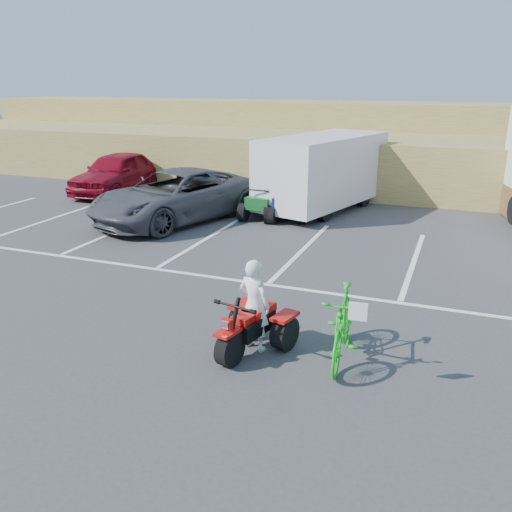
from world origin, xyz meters
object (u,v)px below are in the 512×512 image
(red_car, at_px, (116,172))
(quad_atv_blue, at_px, (285,219))
(quad_atv_green, at_px, (264,218))
(red_trike_atv, at_px, (249,352))
(green_dirt_bike, at_px, (342,325))
(grey_pickup, at_px, (175,196))
(rider, at_px, (254,305))
(cargo_trailer, at_px, (323,170))

(red_car, height_order, quad_atv_blue, red_car)
(red_car, relative_size, quad_atv_green, 2.85)
(red_trike_atv, distance_m, red_car, 13.63)
(red_trike_atv, relative_size, green_dirt_bike, 0.77)
(grey_pickup, distance_m, quad_atv_green, 2.78)
(quad_atv_blue, bearing_deg, grey_pickup, -172.57)
(rider, bearing_deg, grey_pickup, -39.91)
(quad_atv_blue, distance_m, quad_atv_green, 0.66)
(red_trike_atv, distance_m, quad_atv_blue, 8.55)
(green_dirt_bike, bearing_deg, cargo_trailer, 101.17)
(red_trike_atv, bearing_deg, green_dirt_bike, 24.78)
(green_dirt_bike, relative_size, cargo_trailer, 0.34)
(green_dirt_bike, bearing_deg, quad_atv_green, 112.98)
(grey_pickup, bearing_deg, red_car, 163.17)
(quad_atv_green, bearing_deg, quad_atv_blue, 14.44)
(red_trike_atv, height_order, red_car, red_car)
(red_trike_atv, distance_m, rider, 0.76)
(green_dirt_bike, height_order, cargo_trailer, cargo_trailer)
(red_trike_atv, bearing_deg, red_car, 145.94)
(grey_pickup, distance_m, cargo_trailer, 4.84)
(red_trike_atv, xyz_separation_m, red_car, (-9.33, 9.91, 0.75))
(quad_atv_blue, bearing_deg, quad_atv_green, 177.47)
(rider, xyz_separation_m, quad_atv_blue, (-2.16, 8.13, -0.75))
(rider, xyz_separation_m, grey_pickup, (-5.19, 6.78, 0.01))
(green_dirt_bike, height_order, grey_pickup, grey_pickup)
(red_trike_atv, relative_size, quad_atv_blue, 0.88)
(red_trike_atv, height_order, grey_pickup, grey_pickup)
(rider, xyz_separation_m, red_car, (-9.36, 9.76, 0.01))
(red_trike_atv, height_order, green_dirt_bike, green_dirt_bike)
(rider, bearing_deg, cargo_trailer, -68.97)
(green_dirt_bike, height_order, quad_atv_blue, green_dirt_bike)
(cargo_trailer, xyz_separation_m, quad_atv_blue, (-0.72, -1.65, -1.29))
(red_car, distance_m, quad_atv_green, 6.84)
(red_trike_atv, distance_m, cargo_trailer, 10.12)
(rider, relative_size, quad_atv_blue, 0.90)
(quad_atv_green, bearing_deg, green_dirt_bike, -61.61)
(cargo_trailer, bearing_deg, quad_atv_green, -110.62)
(grey_pickup, relative_size, red_car, 1.23)
(rider, bearing_deg, green_dirt_bike, -160.91)
(grey_pickup, xyz_separation_m, red_car, (-4.17, 2.98, -0.00))
(quad_atv_green, bearing_deg, rider, -70.32)
(quad_atv_blue, relative_size, quad_atv_green, 1.06)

